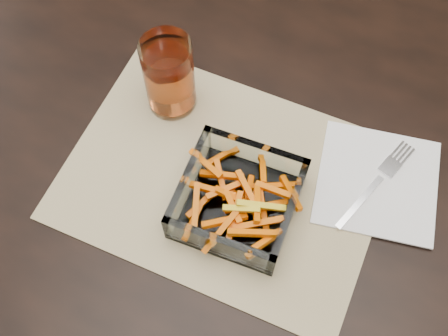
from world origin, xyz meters
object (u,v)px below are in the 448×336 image
at_px(dining_table, 272,203).
at_px(fork, 377,182).
at_px(glass_bowl, 238,200).
at_px(tumbler, 169,78).

bearing_deg(dining_table, fork, 21.22).
distance_m(dining_table, fork, 0.17).
relative_size(glass_bowl, tumbler, 1.26).
relative_size(dining_table, fork, 9.23).
bearing_deg(fork, tumbler, -163.26).
distance_m(glass_bowl, fork, 0.21).
xyz_separation_m(tumbler, fork, (0.33, -0.00, -0.06)).
distance_m(glass_bowl, tumbler, 0.21).
bearing_deg(tumbler, fork, -0.79).
xyz_separation_m(glass_bowl, tumbler, (-0.17, 0.12, 0.04)).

